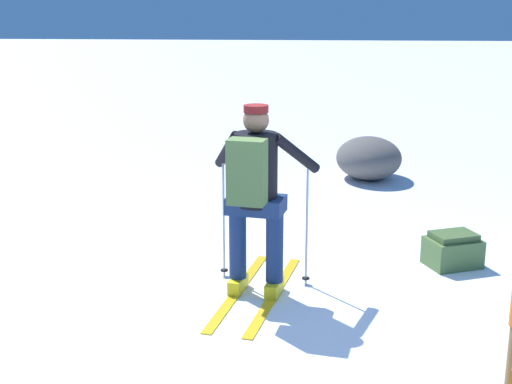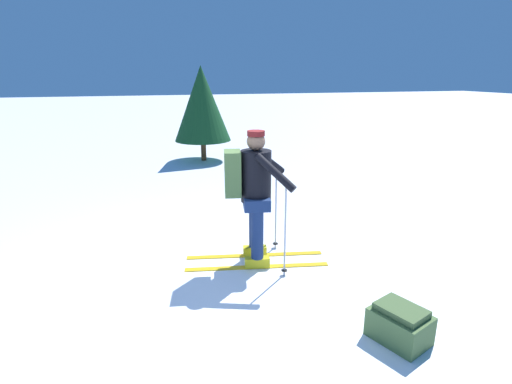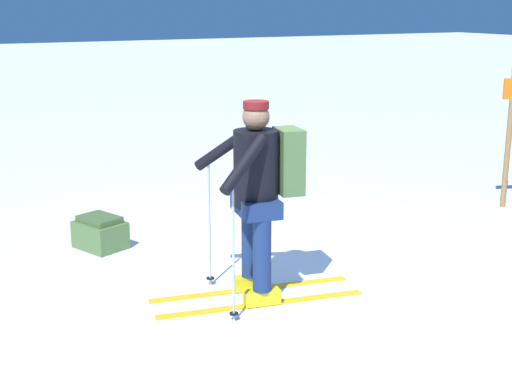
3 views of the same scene
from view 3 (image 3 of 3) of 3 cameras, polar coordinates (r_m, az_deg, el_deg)
ground_plane at (r=6.54m, az=2.40°, el=-6.63°), size 80.00×80.00×0.00m
skier at (r=5.76m, az=0.31°, el=0.43°), size 1.81×0.96×1.66m
dropped_backpack at (r=7.34m, az=-12.35°, el=-3.22°), size 0.52×0.58×0.33m
trail_marker at (r=8.93m, az=19.75°, el=6.20°), size 0.23×0.11×1.98m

